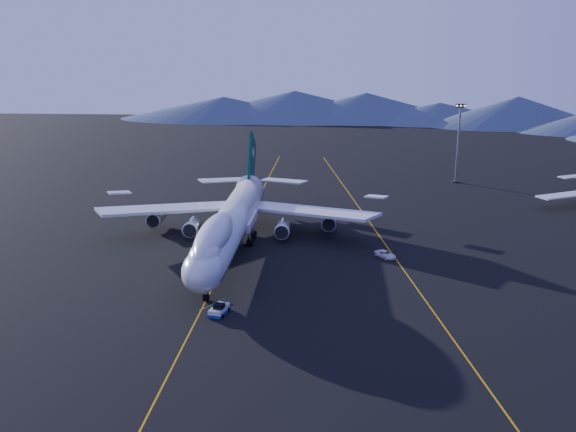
# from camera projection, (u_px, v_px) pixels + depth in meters

# --- Properties ---
(ground) EXTENTS (500.00, 500.00, 0.00)m
(ground) POSITION_uv_depth(u_px,v_px,m) (232.00, 249.00, 127.35)
(ground) COLOR black
(ground) RESTS_ON ground
(taxiway_line_main) EXTENTS (0.25, 220.00, 0.01)m
(taxiway_line_main) POSITION_uv_depth(u_px,v_px,m) (232.00, 249.00, 127.35)
(taxiway_line_main) COLOR #C8880B
(taxiway_line_main) RESTS_ON ground
(taxiway_line_side) EXTENTS (28.08, 198.09, 0.01)m
(taxiway_line_side) POSITION_uv_depth(u_px,v_px,m) (381.00, 238.00, 134.89)
(taxiway_line_side) COLOR #C8880B
(taxiway_line_side) RESTS_ON ground
(boeing_747) EXTENTS (59.62, 72.43, 19.37)m
(boeing_747) POSITION_uv_depth(u_px,v_px,m) (232.00, 221.00, 125.88)
(boeing_747) COLOR silver
(boeing_747) RESTS_ON ground
(pushback_tug) EXTENTS (3.05, 4.51, 1.81)m
(pushback_tug) POSITION_uv_depth(u_px,v_px,m) (219.00, 310.00, 96.56)
(pushback_tug) COLOR silver
(pushback_tug) RESTS_ON ground
(service_van) EXTENTS (4.43, 5.14, 1.31)m
(service_van) POSITION_uv_depth(u_px,v_px,m) (385.00, 254.00, 122.18)
(service_van) COLOR white
(service_van) RESTS_ON ground
(floodlight_mast) EXTENTS (2.84, 2.13, 22.99)m
(floodlight_mast) POSITION_uv_depth(u_px,v_px,m) (458.00, 143.00, 186.51)
(floodlight_mast) COLOR black
(floodlight_mast) RESTS_ON ground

